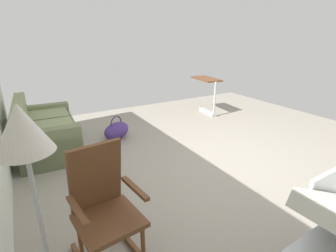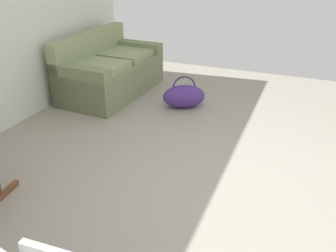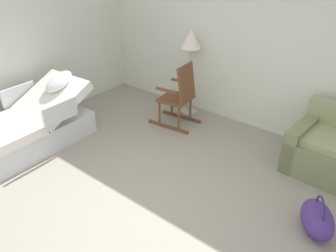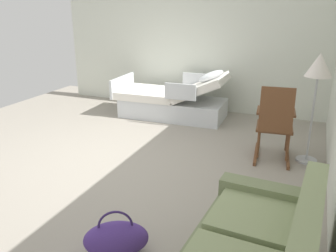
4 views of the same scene
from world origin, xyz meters
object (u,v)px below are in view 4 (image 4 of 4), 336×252
Objects in this scene: rocking_chair at (275,125)px; hospital_bed at (173,101)px; floor_lamp at (318,73)px; duffel_bag at (116,239)px.

hospital_bed is at bearing -122.74° from rocking_chair.
rocking_chair is 0.86m from floor_lamp.
hospital_bed is 1.44× the size of floor_lamp.
hospital_bed is 2.03× the size of rocking_chair.
floor_lamp is (-0.12, 0.45, 0.72)m from rocking_chair.
rocking_chair is (1.29, 2.01, 0.20)m from hospital_bed.
rocking_chair is at bearing -74.92° from floor_lamp.
duffel_bag is (3.85, 1.03, -0.15)m from hospital_bed.
hospital_bed is 2.40m from rocking_chair.
floor_lamp reaches higher than duffel_bag.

